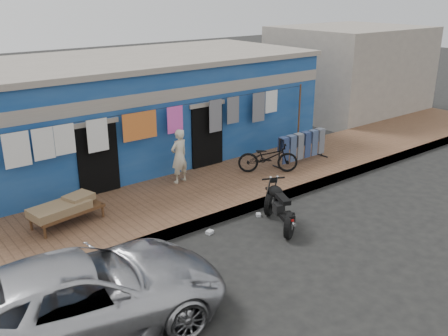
# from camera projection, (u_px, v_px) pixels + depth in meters

# --- Properties ---
(ground) EXTENTS (80.00, 80.00, 0.00)m
(ground) POSITION_uv_depth(u_px,v_px,m) (279.00, 239.00, 11.24)
(ground) COLOR black
(ground) RESTS_ON ground
(sidewalk) EXTENTS (28.00, 3.00, 0.25)m
(sidewalk) POSITION_uv_depth(u_px,v_px,m) (201.00, 194.00, 13.42)
(sidewalk) COLOR brown
(sidewalk) RESTS_ON ground
(curb) EXTENTS (28.00, 0.10, 0.25)m
(curb) POSITION_uv_depth(u_px,v_px,m) (235.00, 212.00, 12.35)
(curb) COLOR gray
(curb) RESTS_ON ground
(building) EXTENTS (12.20, 5.20, 3.36)m
(building) POSITION_uv_depth(u_px,v_px,m) (127.00, 110.00, 15.84)
(building) COLOR navy
(building) RESTS_ON ground
(neighbor_right) EXTENTS (6.00, 5.00, 3.80)m
(neighbor_right) POSITION_uv_depth(u_px,v_px,m) (349.00, 71.00, 22.18)
(neighbor_right) COLOR #9E9384
(neighbor_right) RESTS_ON ground
(clothesline) EXTENTS (10.06, 0.06, 2.10)m
(clothesline) POSITION_uv_depth(u_px,v_px,m) (160.00, 126.00, 13.52)
(clothesline) COLOR brown
(clothesline) RESTS_ON sidewalk
(car) EXTENTS (5.20, 2.93, 1.39)m
(car) POSITION_uv_depth(u_px,v_px,m) (81.00, 295.00, 8.00)
(car) COLOR #BBBCC1
(car) RESTS_ON ground
(seated_person) EXTENTS (0.60, 0.46, 1.52)m
(seated_person) POSITION_uv_depth(u_px,v_px,m) (179.00, 156.00, 13.66)
(seated_person) COLOR beige
(seated_person) RESTS_ON sidewalk
(bicycle) EXTENTS (1.75, 1.52, 1.12)m
(bicycle) POSITION_uv_depth(u_px,v_px,m) (268.00, 154.00, 14.49)
(bicycle) COLOR black
(bicycle) RESTS_ON sidewalk
(motorcycle) EXTENTS (1.74, 2.04, 1.05)m
(motorcycle) POSITION_uv_depth(u_px,v_px,m) (279.00, 205.00, 11.74)
(motorcycle) COLOR black
(motorcycle) RESTS_ON ground
(charpoy) EXTENTS (1.93, 1.34, 0.56)m
(charpoy) POSITION_uv_depth(u_px,v_px,m) (67.00, 212.00, 11.37)
(charpoy) COLOR brown
(charpoy) RESTS_ON sidewalk
(jeans_rack) EXTENTS (2.02, 0.41, 0.97)m
(jeans_rack) POSITION_uv_depth(u_px,v_px,m) (302.00, 147.00, 15.37)
(jeans_rack) COLOR black
(jeans_rack) RESTS_ON sidewalk
(litter_a) EXTENTS (0.19, 0.17, 0.07)m
(litter_a) POSITION_uv_depth(u_px,v_px,m) (210.00, 232.00, 11.51)
(litter_a) COLOR silver
(litter_a) RESTS_ON ground
(litter_b) EXTENTS (0.17, 0.18, 0.07)m
(litter_b) POSITION_uv_depth(u_px,v_px,m) (259.00, 215.00, 12.39)
(litter_b) COLOR silver
(litter_b) RESTS_ON ground
(litter_c) EXTENTS (0.17, 0.20, 0.07)m
(litter_c) POSITION_uv_depth(u_px,v_px,m) (273.00, 210.00, 12.68)
(litter_c) COLOR silver
(litter_c) RESTS_ON ground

